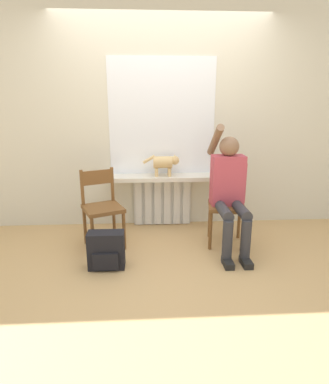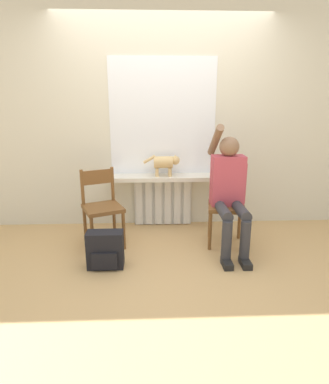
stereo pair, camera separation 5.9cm
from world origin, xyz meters
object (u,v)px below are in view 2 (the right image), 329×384
Objects in this scene: chair_right at (226,205)px; cat at (165,163)px; chair_left at (102,206)px; backpack at (105,250)px; person at (229,188)px.

chair_right is 0.89m from cat.
cat reaches higher than chair_left.
backpack is (0.09, -0.50, -0.27)m from chair_left.
cat is (0.71, 0.48, 0.38)m from chair_left.
chair_left and chair_right have the same top height.
person is at bearing 17.18° from backpack.
person is (-0.01, -0.12, 0.22)m from chair_right.
chair_right is at bearing -36.45° from cat.
chair_right is 0.25m from person.
person reaches higher than chair_left.
chair_left is 1.35m from chair_right.
chair_left is 0.64× the size of person.
person is 3.00× the size of cat.
chair_left is 0.93m from cat.
chair_right is at bearing -23.34° from chair_left.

